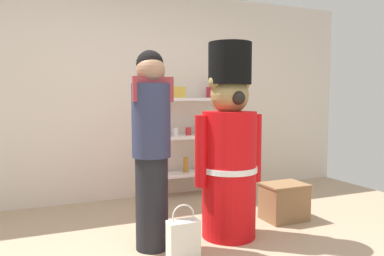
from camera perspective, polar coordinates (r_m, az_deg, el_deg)
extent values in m
cube|color=silver|center=(4.68, -10.02, 5.11)|extent=(6.40, 0.12, 2.60)
cube|color=white|center=(4.41, -5.48, -1.35)|extent=(0.05, 0.05, 1.59)
cube|color=white|center=(4.87, 7.33, -0.82)|extent=(0.05, 0.05, 1.59)
cube|color=white|center=(4.70, -6.57, -1.00)|extent=(0.05, 0.05, 1.59)
cube|color=white|center=(5.13, 5.65, -0.53)|extent=(0.05, 0.05, 1.59)
cube|color=white|center=(4.82, 0.50, -6.95)|extent=(1.13, 0.30, 0.04)
cube|color=white|center=(4.75, 0.51, -1.30)|extent=(1.13, 0.30, 0.04)
cube|color=white|center=(4.72, 0.51, 4.48)|extent=(1.13, 0.30, 0.04)
cylinder|color=blue|center=(4.61, -5.05, -0.66)|extent=(0.08, 0.08, 0.09)
cylinder|color=white|center=(4.62, -2.61, -0.60)|extent=(0.07, 0.07, 0.10)
cylinder|color=red|center=(4.71, -0.57, -0.49)|extent=(0.08, 0.08, 0.10)
cylinder|color=black|center=(4.80, 1.42, -0.34)|extent=(0.10, 0.10, 0.11)
cylinder|color=green|center=(4.90, 3.37, -0.36)|extent=(0.08, 0.08, 0.09)
cylinder|color=navy|center=(4.96, 5.46, -0.33)|extent=(0.10, 0.10, 0.09)
cylinder|color=silver|center=(4.64, -4.29, -5.96)|extent=(0.06, 0.06, 0.19)
cylinder|color=#B27226|center=(4.73, -0.99, -5.73)|extent=(0.06, 0.06, 0.19)
cylinder|color=#596B33|center=(4.86, 2.03, -5.26)|extent=(0.07, 0.07, 0.23)
cylinder|color=navy|center=(4.98, 5.00, -5.08)|extent=(0.06, 0.06, 0.22)
cube|color=gold|center=(4.63, -2.39, 5.57)|extent=(0.19, 0.15, 0.14)
cube|color=#B21E2D|center=(4.83, 3.29, 5.55)|extent=(0.14, 0.11, 0.14)
cylinder|color=red|center=(3.35, 5.77, -7.19)|extent=(0.49, 0.49, 1.14)
cylinder|color=white|center=(3.34, 5.77, -6.29)|extent=(0.50, 0.50, 0.05)
sphere|color=olive|center=(3.28, 5.87, 5.11)|extent=(0.34, 0.34, 0.34)
sphere|color=olive|center=(3.21, 3.60, 7.12)|extent=(0.12, 0.12, 0.12)
sphere|color=olive|center=(3.35, 8.08, 6.98)|extent=(0.12, 0.12, 0.12)
cylinder|color=black|center=(3.29, 5.91, 9.93)|extent=(0.38, 0.38, 0.36)
cylinder|color=red|center=(3.19, 1.44, -3.62)|extent=(0.11, 0.11, 0.63)
cylinder|color=red|center=(3.45, 9.83, -3.06)|extent=(0.11, 0.11, 0.63)
sphere|color=black|center=(3.14, 7.21, 4.66)|extent=(0.12, 0.12, 0.12)
cylinder|color=black|center=(3.12, -6.26, -11.50)|extent=(0.27, 0.27, 0.77)
cylinder|color=#2D3351|center=(3.01, -6.37, 1.18)|extent=(0.32, 0.32, 0.60)
sphere|color=#A37556|center=(3.01, -6.44, 8.91)|extent=(0.23, 0.23, 0.23)
cube|color=#993338|center=(2.94, -6.06, 6.02)|extent=(0.33, 0.04, 0.20)
sphere|color=black|center=(3.04, -6.56, 9.87)|extent=(0.22, 0.22, 0.22)
cube|color=silver|center=(2.94, -1.36, -17.17)|extent=(0.24, 0.13, 0.32)
torus|color=silver|center=(2.88, -1.37, -13.48)|extent=(0.18, 0.01, 0.18)
cube|color=olive|center=(3.98, 14.11, -11.18)|extent=(0.43, 0.32, 0.36)
cube|color=olive|center=(3.93, 14.16, -8.52)|extent=(0.44, 0.34, 0.02)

